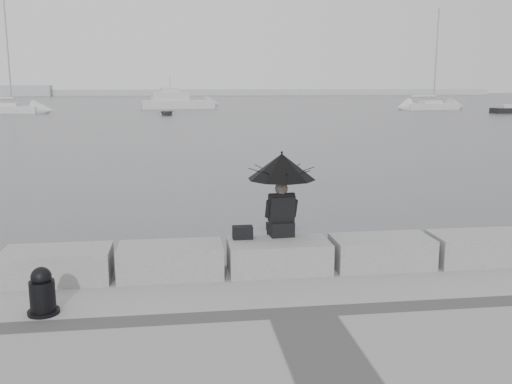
{
  "coord_description": "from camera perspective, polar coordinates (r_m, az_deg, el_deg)",
  "views": [
    {
      "loc": [
        -1.53,
        -9.02,
        3.46
      ],
      "look_at": [
        0.11,
        3.0,
        1.13
      ],
      "focal_mm": 40.0,
      "sensor_mm": 36.0,
      "label": 1
    }
  ],
  "objects": [
    {
      "name": "ground",
      "position": [
        9.79,
        1.78,
        -9.86
      ],
      "size": [
        360.0,
        360.0,
        0.0
      ],
      "primitive_type": "plane",
      "color": "#484A4D",
      "rests_on": "ground"
    },
    {
      "name": "stone_block_far_left",
      "position": [
        9.18,
        -19.26,
        -6.94
      ],
      "size": [
        1.6,
        0.8,
        0.5
      ],
      "primitive_type": "cube",
      "color": "gray",
      "rests_on": "promenade"
    },
    {
      "name": "stone_block_left",
      "position": [
        8.99,
        -8.52,
        -6.81
      ],
      "size": [
        1.6,
        0.8,
        0.5
      ],
      "primitive_type": "cube",
      "color": "gray",
      "rests_on": "promenade"
    },
    {
      "name": "stone_block_centre",
      "position": [
        9.12,
        2.28,
        -6.44
      ],
      "size": [
        1.6,
        0.8,
        0.5
      ],
      "primitive_type": "cube",
      "color": "gray",
      "rests_on": "promenade"
    },
    {
      "name": "stone_block_right",
      "position": [
        9.56,
        12.43,
        -5.89
      ],
      "size": [
        1.6,
        0.8,
        0.5
      ],
      "primitive_type": "cube",
      "color": "gray",
      "rests_on": "promenade"
    },
    {
      "name": "stone_block_far_right",
      "position": [
        10.26,
        21.42,
        -5.24
      ],
      "size": [
        1.6,
        0.8,
        0.5
      ],
      "primitive_type": "cube",
      "color": "gray",
      "rests_on": "promenade"
    },
    {
      "name": "seated_person",
      "position": [
        9.17,
        2.59,
        1.6
      ],
      "size": [
        1.1,
        1.1,
        1.39
      ],
      "rotation": [
        0.0,
        0.0,
        0.08
      ],
      "color": "black",
      "rests_on": "stone_block_centre"
    },
    {
      "name": "bag",
      "position": [
        9.16,
        -1.35,
        -4.06
      ],
      "size": [
        0.32,
        0.18,
        0.21
      ],
      "primitive_type": "cube",
      "color": "black",
      "rests_on": "stone_block_centre"
    },
    {
      "name": "mooring_bollard",
      "position": [
        7.98,
        -20.58,
        -9.59
      ],
      "size": [
        0.41,
        0.41,
        0.64
      ],
      "color": "black",
      "rests_on": "promenade"
    },
    {
      "name": "distant_landmass",
      "position": [
        163.69,
        -10.23,
        9.8
      ],
      "size": [
        180.0,
        8.0,
        2.8
      ],
      "color": "#AFB2B5",
      "rests_on": "ground"
    },
    {
      "name": "sailboat_left",
      "position": [
        72.63,
        -23.51,
        7.66
      ],
      "size": [
        7.8,
        3.91,
        12.9
      ],
      "rotation": [
        0.0,
        0.0,
        -0.21
      ],
      "color": "silver",
      "rests_on": "ground"
    },
    {
      "name": "sailboat_right",
      "position": [
        78.94,
        17.04,
        8.27
      ],
      "size": [
        7.53,
        3.47,
        12.9
      ],
      "rotation": [
        0.0,
        0.0,
        0.15
      ],
      "color": "silver",
      "rests_on": "ground"
    },
    {
      "name": "motor_cruiser",
      "position": [
        79.3,
        -7.84,
        8.91
      ],
      "size": [
        10.18,
        4.61,
        4.5
      ],
      "rotation": [
        0.0,
        0.0,
        0.19
      ],
      "color": "silver",
      "rests_on": "ground"
    },
    {
      "name": "small_motorboat",
      "position": [
        73.25,
        24.13,
        7.47
      ],
      "size": [
        4.82,
        2.12,
        1.1
      ],
      "rotation": [
        0.0,
        0.0,
        0.11
      ],
      "color": "black",
      "rests_on": "ground"
    },
    {
      "name": "dinghy",
      "position": [
        63.69,
        -8.94,
        7.86
      ],
      "size": [
        3.19,
        1.47,
        0.53
      ],
      "primitive_type": "imported",
      "rotation": [
        0.0,
        0.0,
        -0.05
      ],
      "color": "slate",
      "rests_on": "ground"
    }
  ]
}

